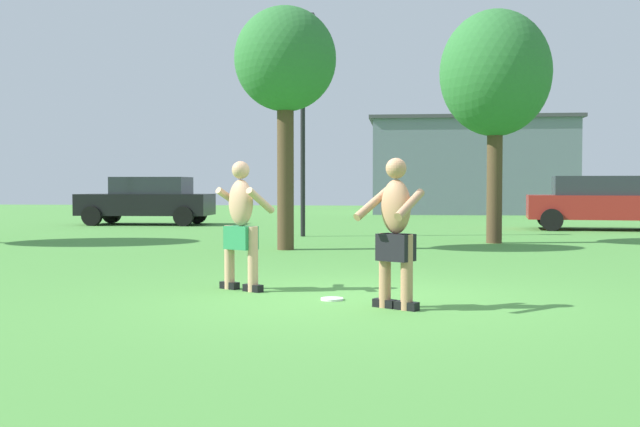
% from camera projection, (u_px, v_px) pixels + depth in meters
% --- Properties ---
extents(ground_plane, '(80.00, 80.00, 0.00)m').
position_uv_depth(ground_plane, '(359.00, 300.00, 8.94)').
color(ground_plane, '#4C8E3D').
extents(player_near, '(0.75, 0.77, 1.63)m').
position_uv_depth(player_near, '(241.00, 222.00, 9.72)').
color(player_near, black).
rests_on(player_near, ground_plane).
extents(player_in_black, '(0.77, 0.73, 1.62)m').
position_uv_depth(player_in_black, '(395.00, 230.00, 8.26)').
color(player_in_black, black).
rests_on(player_in_black, ground_plane).
extents(frisbee, '(0.26, 0.26, 0.03)m').
position_uv_depth(frisbee, '(332.00, 299.00, 8.92)').
color(frisbee, white).
rests_on(frisbee, ground_plane).
extents(car_black_near_post, '(4.33, 2.09, 1.58)m').
position_uv_depth(car_black_near_post, '(148.00, 200.00, 25.66)').
color(car_black_near_post, black).
rests_on(car_black_near_post, ground_plane).
extents(car_red_mid_lot, '(4.48, 2.43, 1.58)m').
position_uv_depth(car_red_mid_lot, '(601.00, 202.00, 22.72)').
color(car_red_mid_lot, maroon).
rests_on(car_red_mid_lot, ground_plane).
extents(lamp_post, '(0.60, 0.24, 5.68)m').
position_uv_depth(lamp_post, '(303.00, 100.00, 19.75)').
color(lamp_post, black).
rests_on(lamp_post, ground_plane).
extents(outbuilding_behind_lot, '(9.25, 6.79, 4.38)m').
position_uv_depth(outbuilding_behind_lot, '(469.00, 166.00, 36.63)').
color(outbuilding_behind_lot, slate).
rests_on(outbuilding_behind_lot, ground_plane).
extents(tree_right_field, '(2.07, 2.07, 4.94)m').
position_uv_depth(tree_right_field, '(285.00, 63.00, 15.68)').
color(tree_right_field, '#4C3823').
rests_on(tree_right_field, ground_plane).
extents(tree_behind_players, '(2.50, 2.50, 5.27)m').
position_uv_depth(tree_behind_players, '(495.00, 75.00, 17.45)').
color(tree_behind_players, '#4C3823').
rests_on(tree_behind_players, ground_plane).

